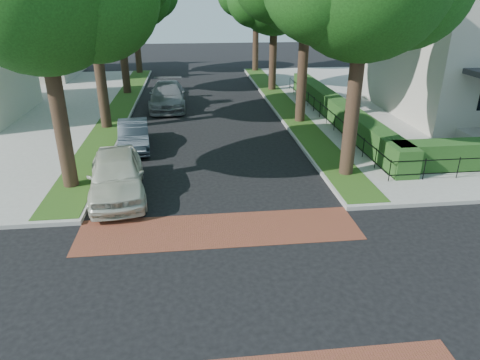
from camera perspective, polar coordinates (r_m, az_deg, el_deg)
name	(u,v)px	position (r m, az deg, el deg)	size (l,w,h in m)	color
ground	(228,293)	(11.22, -1.57, -14.88)	(120.00, 120.00, 0.00)	black
sidewalk_ne	(480,100)	(35.01, 29.38, 9.24)	(30.00, 30.00, 0.15)	gray
crosswalk_far	(220,230)	(13.86, -2.73, -6.64)	(9.00, 2.20, 0.01)	brown
grass_strip_ne	(284,104)	(29.32, 5.83, 10.04)	(1.60, 29.80, 0.02)	#2A4E16
grass_strip_nw	(119,109)	(29.06, -15.78, 9.16)	(1.60, 29.80, 0.02)	#2A4E16
hedge_main_road	(337,110)	(25.95, 12.80, 9.14)	(1.00, 18.00, 1.20)	#214417
fence_main_road	(323,113)	(25.74, 11.06, 8.82)	(0.06, 18.00, 0.90)	black
house_left_far	(14,18)	(43.40, -27.92, 18.51)	(10.00, 9.00, 10.14)	#B6B1A4
parked_car_front	(117,175)	(16.44, -16.14, 0.66)	(1.97, 4.89, 1.67)	beige
parked_car_middle	(134,135)	(21.51, -13.99, 5.82)	(1.41, 4.03, 1.33)	#1F282F
parked_car_rear	(168,95)	(29.10, -9.64, 11.05)	(2.29, 5.63, 1.63)	slate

